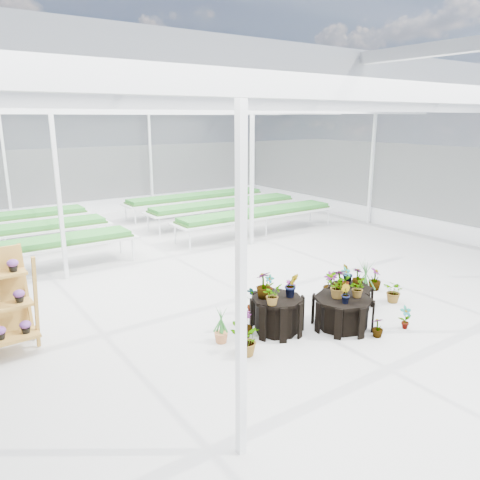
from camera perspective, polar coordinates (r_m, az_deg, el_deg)
ground_plane at (r=10.84m, az=1.04°, el=-7.47°), size 24.00×24.00×0.00m
greenhouse_shell at (r=10.21m, az=1.10°, el=4.30°), size 18.00×24.00×4.50m
steel_frame at (r=10.21m, az=1.10°, el=4.30°), size 18.00×24.00×4.50m
nursery_benches at (r=16.83m, az=-13.44°, el=1.71°), size 16.00×7.00×0.84m
plinth_tall at (r=9.31m, az=4.53°, el=-9.04°), size 1.32×1.32×0.71m
plinth_mid at (r=9.69m, az=12.38°, el=-8.62°), size 1.36×1.36×0.63m
plinth_low at (r=10.85m, az=13.28°, el=-6.65°), size 0.97×0.97×0.43m
nursery_plants at (r=9.90m, az=9.41°, el=-6.73°), size 5.06×2.66×1.25m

